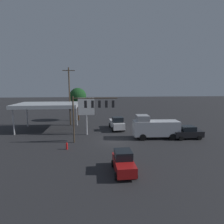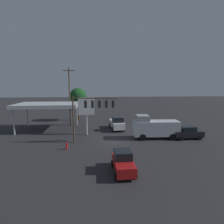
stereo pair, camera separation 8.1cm
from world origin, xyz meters
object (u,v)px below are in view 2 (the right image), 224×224
Objects in this scene: pickup_parked at (117,123)px; street_tree at (78,96)px; utility_pole at (70,95)px; traffic_signal_assembly at (92,107)px; sedan_waiting at (188,132)px; price_sign at (86,108)px; fire_hydrant at (67,146)px; hatchback_crossing at (123,162)px; delivery_truck at (155,127)px.

street_tree is (7.73, -9.28, 4.43)m from pickup_parked.
utility_pole reaches higher than street_tree.
traffic_signal_assembly is 1.48× the size of sedan_waiting.
sedan_waiting is (-9.91, 6.71, -0.16)m from pickup_parked.
utility_pole is 8.40m from price_sign.
price_sign is at bearing -63.98° from pickup_parked.
pickup_parked is 12.15m from fire_hydrant.
price_sign reaches higher than pickup_parked.
utility_pole is 1.54× the size of street_tree.
sedan_waiting is (-11.36, -9.21, 0.00)m from hatchback_crossing.
fire_hydrant is (12.59, 3.47, -1.26)m from delivery_truck.
fire_hydrant is (-1.34, 13.86, -5.59)m from utility_pole.
price_sign reaches higher than fire_hydrant.
utility_pole is 15.00m from fire_hydrant.
delivery_truck is (-10.35, 2.97, -2.72)m from price_sign.
traffic_signal_assembly is at bearing 112.33° from utility_pole.
delivery_truck is at bearing 36.17° from pickup_parked.
pickup_parked is 0.77× the size of delivery_truck.
price_sign reaches higher than hatchback_crossing.
pickup_parked is 0.71× the size of street_tree.
utility_pole is at bearing -33.43° from delivery_truck.
pickup_parked is at bearing -150.27° from price_sign.
pickup_parked is 1.39× the size of hatchback_crossing.
pickup_parked is 12.87m from street_tree.
sedan_waiting is 5.01× the size of fire_hydrant.
utility_pole is 2.16× the size of pickup_parked.
sedan_waiting is at bearing 128.49° from hatchback_crossing.
fire_hydrant is at bearing 18.67° from delivery_truck.
street_tree reaches higher than delivery_truck.
street_tree is at bearing -103.57° from utility_pole.
hatchback_crossing is 14.62m from sedan_waiting.
sedan_waiting is at bearing 52.21° from pickup_parked.
street_tree reaches higher than price_sign.
traffic_signal_assembly reaches higher than pickup_parked.
pickup_parked reaches higher than sedan_waiting.
fire_hydrant is (7.57, 9.48, -0.67)m from pickup_parked.
pickup_parked reaches higher than hatchback_crossing.
hatchback_crossing is (-2.86, 9.09, -4.02)m from traffic_signal_assembly.
delivery_truck reaches higher than sedan_waiting.
utility_pole is 22.22m from hatchback_crossing.
sedan_waiting reaches higher than fire_hydrant.
street_tree is (2.40, -12.33, 1.13)m from price_sign.
utility_pole is 22.43m from sedan_waiting.
price_sign is at bearing -12.70° from delivery_truck.
delivery_truck is at bearing -164.61° from fire_hydrant.
price_sign is at bearing -74.89° from traffic_signal_assembly.
hatchback_crossing is 0.87× the size of sedan_waiting.
traffic_signal_assembly reaches higher than fire_hydrant.
traffic_signal_assembly is 14.78m from sedan_waiting.
fire_hydrant is at bearing -137.01° from hatchback_crossing.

